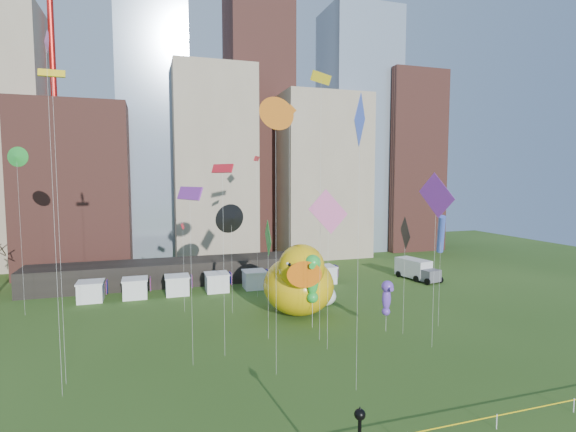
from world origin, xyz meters
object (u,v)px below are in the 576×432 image
object	(u,v)px
big_duck	(299,281)
small_duck	(324,294)
box_truck	(416,269)
seahorse_purple	(387,295)
seahorse_green	(313,275)

from	to	relation	value
big_duck	small_duck	size ratio (longest dim) A/B	2.72
box_truck	big_duck	bearing A→B (deg)	-166.04
seahorse_purple	box_truck	distance (m)	23.44
big_duck	seahorse_green	xyz separation A→B (m)	(-0.00, -4.07, 1.62)
seahorse_green	box_truck	size ratio (longest dim) A/B	1.02
seahorse_green	seahorse_purple	bearing A→B (deg)	-2.73
big_duck	box_truck	bearing A→B (deg)	39.02
seahorse_green	seahorse_purple	distance (m)	7.28
seahorse_green	box_truck	bearing A→B (deg)	57.20
seahorse_purple	box_truck	size ratio (longest dim) A/B	0.70
big_duck	box_truck	xyz separation A→B (m)	(21.61, 10.50, -2.21)
seahorse_green	seahorse_purple	size ratio (longest dim) A/B	1.46
big_duck	box_truck	distance (m)	24.13
seahorse_purple	box_truck	xyz separation A→B (m)	(15.26, 17.66, -2.08)
small_duck	seahorse_purple	xyz separation A→B (m)	(2.45, -9.55, 2.19)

